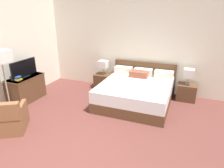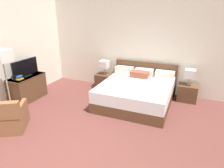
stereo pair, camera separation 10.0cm
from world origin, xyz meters
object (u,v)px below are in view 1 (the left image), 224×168
at_px(book_red_cover, 17,79).
at_px(book_blue_cover, 16,78).
at_px(armchair_by_window, 8,119).
at_px(table_lamp_left, 103,65).
at_px(table_lamp_right, 189,73).
at_px(bed, 136,92).
at_px(book_small_top, 15,77).
at_px(tv, 24,69).
at_px(floor_lamp, 1,60).
at_px(nightstand_left, 103,81).
at_px(dresser, 26,88).
at_px(nightstand_right, 186,92).

relative_size(book_red_cover, book_blue_cover, 1.31).
height_order(book_blue_cover, armchair_by_window, book_blue_cover).
distance_m(table_lamp_left, table_lamp_right, 2.64).
xyz_separation_m(bed, book_small_top, (-3.02, -1.29, 0.48)).
bearing_deg(book_small_top, armchair_by_window, -53.48).
xyz_separation_m(tv, floor_lamp, (0.23, -0.85, 0.45)).
bearing_deg(nightstand_left, dresser, -134.48).
relative_size(nightstand_left, book_red_cover, 2.23).
bearing_deg(dresser, bed, 18.34).
distance_m(book_small_top, armchair_by_window, 1.48).
bearing_deg(table_lamp_left, floor_lamp, -119.64).
bearing_deg(nightstand_right, table_lamp_left, 179.97).
distance_m(book_small_top, floor_lamp, 0.84).
relative_size(tv, floor_lamp, 0.55).
bearing_deg(nightstand_right, tv, -158.66).
relative_size(nightstand_left, armchair_by_window, 0.56).
relative_size(nightstand_left, book_blue_cover, 2.93).
distance_m(bed, table_lamp_left, 1.58).
xyz_separation_m(table_lamp_right, dresser, (-4.32, -1.71, -0.44)).
distance_m(book_red_cover, floor_lamp, 0.88).
bearing_deg(bed, book_small_top, -156.93).
xyz_separation_m(tv, book_small_top, (-0.02, -0.32, -0.15)).
distance_m(bed, nightstand_right, 1.51).
distance_m(nightstand_left, floor_lamp, 3.14).
bearing_deg(table_lamp_right, floor_lamp, -148.14).
xyz_separation_m(nightstand_right, armchair_by_window, (-3.52, -3.12, 0.04)).
xyz_separation_m(nightstand_left, floor_lamp, (-1.44, -2.54, 1.16)).
distance_m(tv, floor_lamp, 0.99).
bearing_deg(floor_lamp, book_blue_cover, 115.25).
bearing_deg(book_blue_cover, nightstand_right, 24.80).
bearing_deg(floor_lamp, armchair_by_window, -45.59).
distance_m(bed, nightstand_left, 1.50).
relative_size(nightstand_left, nightstand_right, 1.00).
distance_m(table_lamp_left, floor_lamp, 2.98).
distance_m(nightstand_right, book_small_top, 4.81).
relative_size(dresser, floor_lamp, 0.65).
height_order(book_red_cover, book_small_top, book_small_top).
bearing_deg(floor_lamp, tv, 105.44).
distance_m(nightstand_left, nightstand_right, 2.64).
distance_m(table_lamp_left, book_red_cover, 2.61).
bearing_deg(nightstand_left, book_small_top, -130.32).
bearing_deg(nightstand_left, book_red_cover, -129.70).
relative_size(book_blue_cover, floor_lamp, 0.11).
height_order(table_lamp_right, tv, tv).
bearing_deg(tv, book_red_cover, -87.23).
xyz_separation_m(bed, nightstand_right, (1.32, 0.72, -0.08)).
bearing_deg(table_lamp_right, dresser, -158.37).
distance_m(nightstand_left, book_small_top, 2.69).
relative_size(nightstand_left, floor_lamp, 0.33).
bearing_deg(book_blue_cover, armchair_by_window, -53.63).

